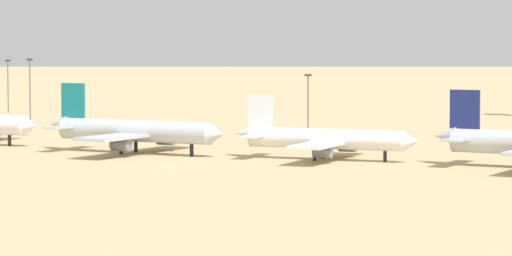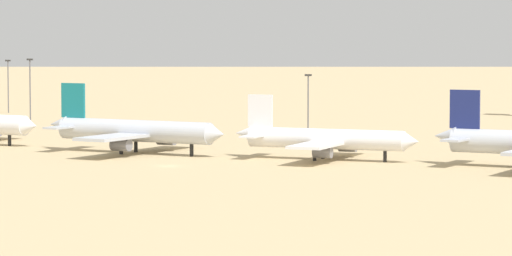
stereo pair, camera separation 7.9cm
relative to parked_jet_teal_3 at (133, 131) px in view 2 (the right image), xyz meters
The scene contains 7 objects.
ground 29.22m from the parked_jet_teal_3, 48.09° to the right, with size 4000.00×4000.00×0.00m, color tan.
ridge_far_west 1244.99m from the parked_jet_teal_3, 112.06° to the left, with size 383.70×376.01×99.30m, color slate.
parked_jet_teal_3 is the anchor object (origin of this frame).
parked_jet_white_4 42.01m from the parked_jet_teal_3, ahead, with size 38.69×32.41×12.81m.
light_pole_west 78.10m from the parked_jet_teal_3, 83.55° to the left, with size 1.80×0.50×14.55m.
light_pole_mid 154.85m from the parked_jet_teal_3, 133.22° to the left, with size 1.80×0.50×16.61m.
light_pole_east 106.09m from the parked_jet_teal_3, 134.37° to the left, with size 1.80×0.50×17.93m.
Camera 2 is at (122.25, -237.72, 25.76)m, focal length 98.91 mm.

